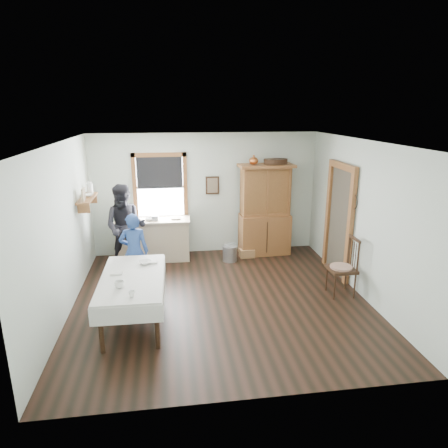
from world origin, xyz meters
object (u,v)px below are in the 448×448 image
object	(u,v)px
work_counter	(154,239)
china_hutch	(265,210)
wicker_basket	(247,253)
dining_table	(134,299)
woman_blue	(134,255)
figure_dark	(126,230)
pail	(230,253)
spindle_chair	(342,266)

from	to	relation	value
work_counter	china_hutch	world-z (taller)	china_hutch
work_counter	wicker_basket	size ratio (longest dim) A/B	4.97
dining_table	wicker_basket	xyz separation A→B (m)	(2.28, 2.47, -0.28)
woman_blue	figure_dark	world-z (taller)	figure_dark
dining_table	figure_dark	distance (m)	2.31
pail	woman_blue	bearing A→B (deg)	-149.69
spindle_chair	wicker_basket	world-z (taller)	spindle_chair
pail	woman_blue	xyz separation A→B (m)	(-1.92, -1.13, 0.50)
wicker_basket	woman_blue	size ratio (longest dim) A/B	0.24
spindle_chair	woman_blue	bearing A→B (deg)	167.53
dining_table	pail	bearing A→B (deg)	50.95
woman_blue	work_counter	bearing A→B (deg)	-99.10
pail	figure_dark	xyz separation A→B (m)	(-2.16, -0.05, 0.64)
china_hutch	spindle_chair	size ratio (longest dim) A/B	1.90
wicker_basket	pail	bearing A→B (deg)	-158.23
work_counter	dining_table	world-z (taller)	work_counter
spindle_chair	figure_dark	world-z (taller)	figure_dark
pail	china_hutch	bearing A→B (deg)	23.34
dining_table	pail	distance (m)	2.97
dining_table	china_hutch	bearing A→B (deg)	44.48
spindle_chair	pail	world-z (taller)	spindle_chair
china_hutch	pail	xyz separation A→B (m)	(-0.85, -0.37, -0.85)
dining_table	figure_dark	world-z (taller)	figure_dark
work_counter	figure_dark	size ratio (longest dim) A/B	0.98
pail	woman_blue	world-z (taller)	woman_blue
dining_table	woman_blue	bearing A→B (deg)	92.71
spindle_chair	wicker_basket	size ratio (longest dim) A/B	3.36
woman_blue	figure_dark	size ratio (longest dim) A/B	0.82
china_hutch	wicker_basket	distance (m)	1.04
spindle_chair	woman_blue	world-z (taller)	woman_blue
wicker_basket	woman_blue	distance (m)	2.73
work_counter	dining_table	distance (m)	2.66
spindle_chair	pail	distance (m)	2.56
work_counter	pail	size ratio (longest dim) A/B	4.74
work_counter	dining_table	bearing A→B (deg)	-92.92
woman_blue	wicker_basket	bearing A→B (deg)	-148.75
pail	figure_dark	bearing A→B (deg)	-178.62
china_hutch	dining_table	world-z (taller)	china_hutch
woman_blue	pail	bearing A→B (deg)	-147.34
china_hutch	spindle_chair	bearing A→B (deg)	-71.60
work_counter	dining_table	xyz separation A→B (m)	(-0.24, -2.64, -0.08)
pail	figure_dark	world-z (taller)	figure_dark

